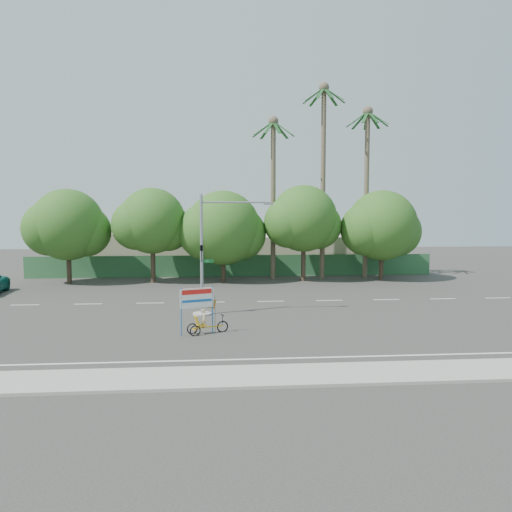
{
  "coord_description": "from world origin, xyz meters",
  "views": [
    {
      "loc": [
        -1.76,
        -24.95,
        5.92
      ],
      "look_at": [
        0.59,
        3.08,
        3.5
      ],
      "focal_mm": 35.0,
      "sensor_mm": 36.0,
      "label": 1
    }
  ],
  "objects": [
    {
      "name": "tree_far_left",
      "position": [
        -14.05,
        18.0,
        4.76
      ],
      "size": [
        7.14,
        6.0,
        7.96
      ],
      "color": "#473828",
      "rests_on": "ground"
    },
    {
      "name": "tree_far_right",
      "position": [
        12.95,
        18.0,
        4.64
      ],
      "size": [
        7.38,
        6.2,
        7.94
      ],
      "color": "#473828",
      "rests_on": "ground"
    },
    {
      "name": "tree_left",
      "position": [
        -7.05,
        18.0,
        5.06
      ],
      "size": [
        6.66,
        5.6,
        8.07
      ],
      "color": "#473828",
      "rests_on": "ground"
    },
    {
      "name": "building_left",
      "position": [
        -10.0,
        26.0,
        2.0
      ],
      "size": [
        12.0,
        8.0,
        4.0
      ],
      "primitive_type": "cube",
      "color": "beige",
      "rests_on": "ground"
    },
    {
      "name": "palm_tall",
      "position": [
        8.0,
        19.5,
        10.46
      ],
      "size": [
        3.73,
        3.79,
        17.45
      ],
      "color": "#70604C",
      "rests_on": "ground"
    },
    {
      "name": "tree_center",
      "position": [
        -1.05,
        18.0,
        4.47
      ],
      "size": [
        7.62,
        6.4,
        7.85
      ],
      "color": "#473828",
      "rests_on": "ground"
    },
    {
      "name": "traffic_signal",
      "position": [
        -2.2,
        3.98,
        2.92
      ],
      "size": [
        4.72,
        1.1,
        7.0
      ],
      "color": "gray",
      "rests_on": "ground"
    },
    {
      "name": "fence",
      "position": [
        0.0,
        21.5,
        1.0
      ],
      "size": [
        38.0,
        0.08,
        2.0
      ],
      "primitive_type": "cube",
      "color": "#336B3D",
      "rests_on": "ground"
    },
    {
      "name": "trike_billboard",
      "position": [
        -2.41,
        -0.75,
        0.97
      ],
      "size": [
        2.34,
        1.04,
        2.41
      ],
      "rotation": [
        0.0,
        0.0,
        0.33
      ],
      "color": "black",
      "rests_on": "ground"
    },
    {
      "name": "tree_right",
      "position": [
        5.95,
        18.0,
        5.24
      ],
      "size": [
        6.9,
        5.8,
        8.36
      ],
      "color": "#473828",
      "rests_on": "ground"
    },
    {
      "name": "palm_short",
      "position": [
        3.5,
        19.5,
        8.86
      ],
      "size": [
        3.73,
        3.79,
        14.45
      ],
      "color": "#70604C",
      "rests_on": "ground"
    },
    {
      "name": "sidewalk_near",
      "position": [
        0.0,
        -7.5,
        0.06
      ],
      "size": [
        50.0,
        2.4,
        0.12
      ],
      "primitive_type": "cube",
      "color": "gray",
      "rests_on": "ground"
    },
    {
      "name": "building_right",
      "position": [
        8.0,
        26.0,
        1.8
      ],
      "size": [
        14.0,
        8.0,
        3.6
      ],
      "primitive_type": "cube",
      "color": "beige",
      "rests_on": "ground"
    },
    {
      "name": "ground",
      "position": [
        0.0,
        0.0,
        0.0
      ],
      "size": [
        120.0,
        120.0,
        0.0
      ],
      "primitive_type": "plane",
      "color": "#33302D",
      "rests_on": "ground"
    },
    {
      "name": "palm_mid",
      "position": [
        12.0,
        19.5,
        9.4
      ],
      "size": [
        3.73,
        3.79,
        15.45
      ],
      "color": "#70604C",
      "rests_on": "ground"
    }
  ]
}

